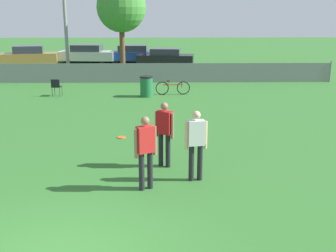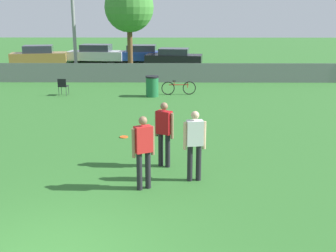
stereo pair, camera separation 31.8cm
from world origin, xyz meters
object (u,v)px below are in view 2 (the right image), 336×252
tree_near_pole (129,8)px  parked_car_silver (96,54)px  frisbee_disc (124,137)px  parked_car_dark (174,57)px  trash_bin (152,86)px  player_thrower_red (164,130)px  folding_chair_sideline (63,85)px  parked_car_tan (39,56)px  player_receiver_white (195,141)px  parked_car_blue (142,54)px  bicycle_sideline (179,88)px  player_defender_red (143,148)px

tree_near_pole → parked_car_silver: 9.00m
frisbee_disc → parked_car_dark: parked_car_dark is taller
trash_bin → player_thrower_red: bearing=-85.5°
tree_near_pole → folding_chair_sideline: 7.69m
parked_car_tan → player_receiver_white: bearing=-75.3°
parked_car_dark → player_receiver_white: bearing=-81.5°
frisbee_disc → parked_car_silver: bearing=102.2°
folding_chair_sideline → parked_car_dark: bearing=-110.4°
player_thrower_red → frisbee_disc: player_thrower_red is taller
parked_car_tan → parked_car_blue: (7.65, 1.95, -0.06)m
parked_car_silver → parked_car_dark: 6.59m
player_thrower_red → bicycle_sideline: 9.89m
trash_bin → parked_car_blue: size_ratio=0.23×
trash_bin → parked_car_dark: (1.10, 11.67, 0.15)m
player_defender_red → frisbee_disc: player_defender_red is taller
player_thrower_red → player_receiver_white: size_ratio=1.00×
player_thrower_red → frisbee_disc: size_ratio=6.29×
player_defender_red → bicycle_sideline: size_ratio=1.02×
player_defender_red → frisbee_disc: 4.30m
player_defender_red → parked_car_blue: player_defender_red is taller
player_defender_red → parked_car_dark: bearing=61.2°
player_receiver_white → bicycle_sideline: player_receiver_white is taller
player_thrower_red → tree_near_pole: bearing=127.9°
frisbee_disc → parked_car_tan: bearing=114.3°
folding_chair_sideline → parked_car_dark: 12.70m
tree_near_pole → player_receiver_white: (3.12, -16.75, -3.15)m
tree_near_pole → parked_car_blue: size_ratio=1.29×
player_receiver_white → player_defender_red: 1.29m
player_receiver_white → parked_car_blue: player_receiver_white is taller
folding_chair_sideline → player_receiver_white: bearing=123.7°
player_defender_red → trash_bin: (-0.29, 10.87, -0.49)m
folding_chair_sideline → parked_car_blue: size_ratio=0.19×
tree_near_pole → bicycle_sideline: 7.63m
folding_chair_sideline → trash_bin: bearing=-177.5°
player_receiver_white → parked_car_blue: bearing=88.0°
frisbee_disc → parked_car_blue: parked_car_blue is taller
folding_chair_sideline → parked_car_blue: (2.87, 13.79, 0.16)m
player_thrower_red → folding_chair_sideline: player_thrower_red is taller
folding_chair_sideline → trash_bin: 4.33m
frisbee_disc → parked_car_blue: bearing=92.3°
parked_car_dark → folding_chair_sideline: bearing=-107.8°
tree_near_pole → trash_bin: 7.54m
tree_near_pole → parked_car_silver: size_ratio=1.24×
player_defender_red → parked_car_silver: 25.40m
player_receiver_white → player_thrower_red: bearing=118.6°
player_receiver_white → parked_car_silver: 25.18m
folding_chair_sideline → parked_car_blue: parked_car_blue is taller
player_defender_red → bicycle_sideline: 11.38m
player_receiver_white → parked_car_tan: player_receiver_white is taller
folding_chair_sideline → parked_car_silver: size_ratio=0.18×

